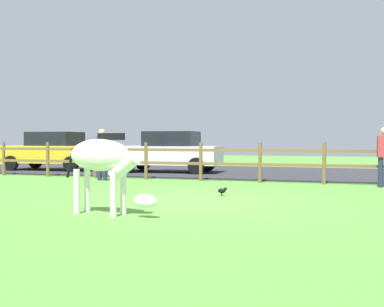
{
  "coord_description": "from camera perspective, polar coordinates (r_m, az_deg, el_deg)",
  "views": [
    {
      "loc": [
        3.32,
        -10.03,
        1.3
      ],
      "look_at": [
        -0.36,
        0.6,
        0.99
      ],
      "focal_mm": 47.2,
      "sensor_mm": 36.0,
      "label": 1
    }
  ],
  "objects": [
    {
      "name": "crow_on_grass",
      "position": [
        11.65,
        3.44,
        -4.2
      ],
      "size": [
        0.21,
        0.1,
        0.2
      ],
      "color": "black",
      "rests_on": "ground_plane"
    },
    {
      "name": "zebra",
      "position": [
        8.87,
        -9.97,
        -0.86
      ],
      "size": [
        1.93,
        0.68,
        1.41
      ],
      "color": "white",
      "rests_on": "ground_plane"
    },
    {
      "name": "ground_plane",
      "position": [
        10.65,
        0.76,
        -5.43
      ],
      "size": [
        60.0,
        60.0,
        0.0
      ],
      "primitive_type": "plane",
      "color": "#549338"
    },
    {
      "name": "parked_car_yellow",
      "position": [
        21.48,
        -15.45,
        0.31
      ],
      "size": [
        4.08,
        2.04,
        1.56
      ],
      "color": "yellow",
      "rests_on": "parking_asphalt"
    },
    {
      "name": "paddock_fence",
      "position": [
        15.56,
        4.29,
        -0.66
      ],
      "size": [
        20.82,
        0.11,
        1.21
      ],
      "color": "brown",
      "rests_on": "ground_plane"
    },
    {
      "name": "parking_asphalt",
      "position": [
        19.66,
        9.32,
        -2.15
      ],
      "size": [
        28.0,
        7.4,
        0.05
      ],
      "primitive_type": "cube",
      "color": "#2D2D33",
      "rests_on": "ground_plane"
    },
    {
      "name": "visitor_left_of_tree",
      "position": [
        14.62,
        20.91,
        -0.06
      ],
      "size": [
        0.38,
        0.26,
        1.64
      ],
      "color": "#232847",
      "rests_on": "ground_plane"
    },
    {
      "name": "parked_car_white",
      "position": [
        19.33,
        -2.62,
        0.23
      ],
      "size": [
        4.1,
        2.08,
        1.56
      ],
      "color": "white",
      "rests_on": "parking_asphalt"
    },
    {
      "name": "visitor_right_of_tree",
      "position": [
        16.28,
        -10.13,
        0.18
      ],
      "size": [
        0.38,
        0.26,
        1.64
      ],
      "color": "#232847",
      "rests_on": "ground_plane"
    }
  ]
}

